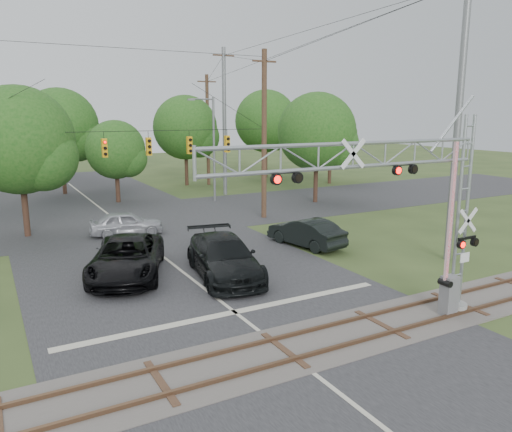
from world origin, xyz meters
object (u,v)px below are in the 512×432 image
crossing_gantry (400,200)px  pickup_black (127,258)px  traffic_signal_span (142,140)px  streetlight (212,144)px  sedan_silver (127,223)px  car_dark (224,257)px

crossing_gantry → pickup_black: crossing_gantry is taller
traffic_signal_span → pickup_black: bearing=-111.6°
crossing_gantry → streetlight: bearing=79.6°
pickup_black → sedan_silver: size_ratio=1.49×
traffic_signal_span → sedan_silver: size_ratio=4.47×
crossing_gantry → traffic_signal_span: traffic_signal_span is taller
crossing_gantry → pickup_black: bearing=123.4°
sedan_silver → pickup_black: bearing=176.2°
crossing_gantry → traffic_signal_span: bearing=100.1°
streetlight → pickup_black: bearing=-125.2°
traffic_signal_span → streetlight: bearing=43.8°
pickup_black → streetlight: bearing=76.7°
pickup_black → crossing_gantry: bearing=-34.7°
streetlight → crossing_gantry: bearing=-100.4°
traffic_signal_span → car_dark: size_ratio=3.06×
crossing_gantry → streetlight: streetlight is taller
sedan_silver → car_dark: bearing=-159.1°
traffic_signal_span → crossing_gantry: bearing=-79.9°
crossing_gantry → car_dark: size_ratio=1.72×
pickup_black → sedan_silver: pickup_black is taller
crossing_gantry → car_dark: crossing_gantry is taller
traffic_signal_span → car_dark: bearing=-87.0°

